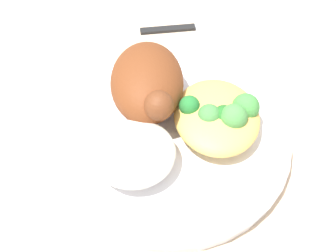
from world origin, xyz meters
The scene contains 7 objects.
ground_plane centered at (0.00, 0.00, 0.00)m, with size 2.00×2.00×0.00m, color #D0B292.
plate centered at (0.00, 0.00, 0.01)m, with size 0.27×0.27×0.02m.
roasted_chicken centered at (-0.05, -0.02, 0.05)m, with size 0.13×0.08×0.06m.
rice_pile centered at (0.04, -0.04, 0.04)m, with size 0.09×0.08×0.03m, color silver.
mac_cheese_with_broccoli centered at (-0.01, 0.06, 0.04)m, with size 0.11×0.09×0.04m.
fork centered at (-0.17, 0.04, 0.00)m, with size 0.03×0.14×0.01m.
knife centered at (-0.21, 0.05, 0.00)m, with size 0.03×0.19×0.01m.
Camera 1 is at (0.30, -0.01, 0.38)m, focal length 46.06 mm.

